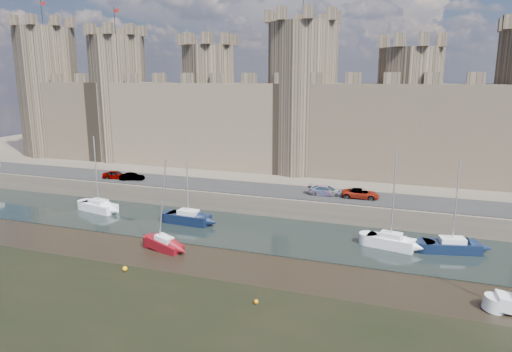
% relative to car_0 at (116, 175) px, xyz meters
% --- Properties ---
extents(ground, '(160.00, 160.00, 0.00)m').
position_rel_car_0_xyz_m(ground, '(22.44, -32.78, -3.15)').
color(ground, black).
rests_on(ground, ground).
extents(water_channel, '(160.00, 12.00, 0.08)m').
position_rel_car_0_xyz_m(water_channel, '(22.44, -8.78, -3.11)').
color(water_channel, black).
rests_on(water_channel, ground).
extents(quay, '(160.00, 60.00, 2.50)m').
position_rel_car_0_xyz_m(quay, '(22.44, 27.22, -1.90)').
color(quay, '#4C443A').
rests_on(quay, ground).
extents(road, '(160.00, 7.00, 0.10)m').
position_rel_car_0_xyz_m(road, '(22.44, 1.22, -0.60)').
color(road, black).
rests_on(road, quay).
extents(castle, '(108.50, 11.00, 29.00)m').
position_rel_car_0_xyz_m(castle, '(21.80, 15.22, 8.52)').
color(castle, '#42382B').
rests_on(castle, quay).
extents(car_0, '(4.04, 2.27, 1.30)m').
position_rel_car_0_xyz_m(car_0, '(0.00, 0.00, 0.00)').
color(car_0, gray).
rests_on(car_0, quay).
extents(car_1, '(3.74, 2.28, 1.16)m').
position_rel_car_0_xyz_m(car_1, '(2.91, -0.06, -0.07)').
color(car_1, gray).
rests_on(car_1, quay).
extents(car_2, '(4.64, 2.10, 1.32)m').
position_rel_car_0_xyz_m(car_2, '(31.56, 0.91, 0.01)').
color(car_2, gray).
rests_on(car_2, quay).
extents(car_3, '(4.73, 2.40, 1.28)m').
position_rel_car_0_xyz_m(car_3, '(35.90, 0.88, -0.01)').
color(car_3, gray).
rests_on(car_3, quay).
extents(sailboat_0, '(5.65, 3.15, 9.97)m').
position_rel_car_0_xyz_m(sailboat_0, '(3.06, -8.03, -2.37)').
color(sailboat_0, white).
rests_on(sailboat_0, ground).
extents(sailboat_1, '(5.48, 2.36, 10.78)m').
position_rel_car_0_xyz_m(sailboat_1, '(16.69, -8.68, -2.31)').
color(sailboat_1, black).
rests_on(sailboat_1, ground).
extents(sailboat_2, '(5.10, 2.84, 10.40)m').
position_rel_car_0_xyz_m(sailboat_2, '(40.26, -8.79, -2.32)').
color(sailboat_2, white).
rests_on(sailboat_2, ground).
extents(sailboat_3, '(5.78, 3.30, 9.54)m').
position_rel_car_0_xyz_m(sailboat_3, '(46.19, -7.89, -2.40)').
color(sailboat_3, black).
rests_on(sailboat_3, ground).
extents(sailboat_4, '(4.35, 2.55, 9.54)m').
position_rel_car_0_xyz_m(sailboat_4, '(18.37, -17.10, -2.44)').
color(sailboat_4, maroon).
rests_on(sailboat_4, ground).
extents(buoy_1, '(0.49, 0.49, 0.49)m').
position_rel_car_0_xyz_m(buoy_1, '(17.65, -22.90, -2.91)').
color(buoy_1, orange).
rests_on(buoy_1, ground).
extents(buoy_3, '(0.38, 0.38, 0.38)m').
position_rel_car_0_xyz_m(buoy_3, '(31.08, -24.69, -2.96)').
color(buoy_3, orange).
rests_on(buoy_3, ground).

